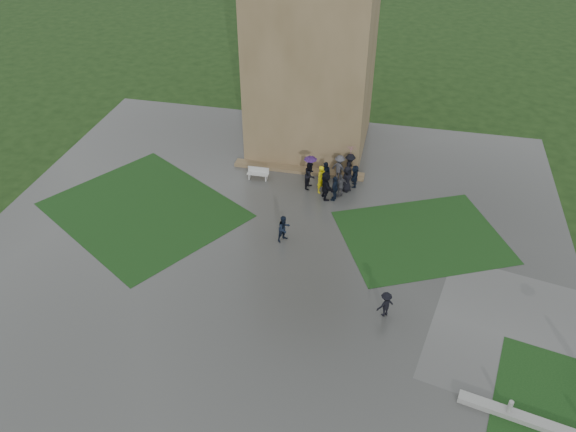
% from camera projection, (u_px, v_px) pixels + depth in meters
% --- Properties ---
extents(ground, '(120.00, 120.00, 0.00)m').
position_uv_depth(ground, '(259.00, 272.00, 30.28)').
color(ground, black).
extents(plaza, '(34.00, 34.00, 0.02)m').
position_uv_depth(plaza, '(268.00, 249.00, 31.85)').
color(plaza, '#363634').
rests_on(plaza, ground).
extents(lawn_inset_left, '(14.10, 13.46, 0.01)m').
position_uv_depth(lawn_inset_left, '(144.00, 210.00, 34.90)').
color(lawn_inset_left, black).
rests_on(lawn_inset_left, plaza).
extents(lawn_inset_right, '(11.12, 10.15, 0.01)m').
position_uv_depth(lawn_inset_right, '(422.00, 237.00, 32.72)').
color(lawn_inset_right, black).
rests_on(lawn_inset_right, plaza).
extents(tower, '(8.00, 8.00, 18.00)m').
position_uv_depth(tower, '(314.00, 20.00, 36.78)').
color(tower, brown).
rests_on(tower, ground).
extents(tower_plinth, '(9.00, 0.80, 0.22)m').
position_uv_depth(tower_plinth, '(299.00, 170.00, 38.56)').
color(tower_plinth, brown).
rests_on(tower_plinth, plaza).
extents(bench, '(1.44, 0.47, 0.83)m').
position_uv_depth(bench, '(258.00, 173.00, 37.57)').
color(bench, '#B5B5B0').
rests_on(bench, plaza).
extents(visitor_cluster, '(3.52, 4.24, 2.60)m').
position_uv_depth(visitor_cluster, '(336.00, 175.00, 36.14)').
color(visitor_cluster, black).
rests_on(visitor_cluster, plaza).
extents(pedestrian_mid, '(0.86, 0.92, 1.65)m').
position_uv_depth(pedestrian_mid, '(284.00, 228.00, 32.02)').
color(pedestrian_mid, black).
rests_on(pedestrian_mid, plaza).
extents(pedestrian_near, '(1.03, 0.96, 1.44)m').
position_uv_depth(pedestrian_near, '(386.00, 304.00, 27.29)').
color(pedestrian_near, black).
rests_on(pedestrian_near, plaza).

